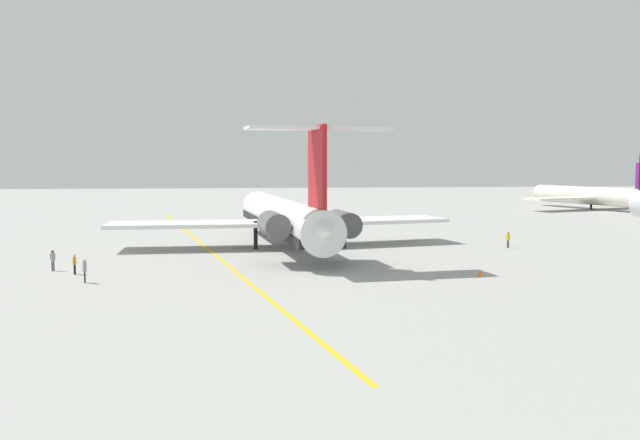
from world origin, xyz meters
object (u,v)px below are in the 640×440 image
at_px(main_jetliner, 285,217).
at_px(safety_cone_wingtip, 333,224).
at_px(ground_crew_portside, 75,262).
at_px(ground_crew_starboard, 85,268).
at_px(safety_cone_nose, 480,274).
at_px(ground_crew_near_tail, 53,258).
at_px(airliner_far_left, 588,196).
at_px(ground_crew_near_nose, 508,238).

height_order(main_jetliner, safety_cone_wingtip, main_jetliner).
height_order(ground_crew_portside, ground_crew_starboard, ground_crew_starboard).
bearing_deg(main_jetliner, safety_cone_nose, -151.54).
bearing_deg(ground_crew_near_tail, airliner_far_left, 138.93).
height_order(main_jetliner, ground_crew_portside, main_jetliner).
bearing_deg(airliner_far_left, ground_crew_near_nose, 127.88).
distance_m(airliner_far_left, safety_cone_wingtip, 60.04).
bearing_deg(safety_cone_wingtip, ground_crew_portside, -33.33).
height_order(airliner_far_left, ground_crew_near_tail, airliner_far_left).
distance_m(main_jetliner, safety_cone_wingtip, 26.79).
relative_size(main_jetliner, ground_crew_near_tail, 23.61).
xyz_separation_m(ground_crew_portside, safety_cone_wingtip, (-40.38, 26.56, -0.78)).
relative_size(main_jetliner, ground_crew_portside, 25.15).
height_order(airliner_far_left, safety_cone_wingtip, airliner_far_left).
xyz_separation_m(main_jetliner, ground_crew_near_tail, (13.09, -20.37, -2.20)).
bearing_deg(ground_crew_near_tail, main_jetliner, 132.67).
bearing_deg(ground_crew_near_nose, ground_crew_portside, 145.47).
height_order(ground_crew_near_tail, safety_cone_wingtip, ground_crew_near_tail).
bearing_deg(ground_crew_near_nose, ground_crew_starboard, 151.41).
relative_size(ground_crew_near_nose, safety_cone_nose, 3.07).
xyz_separation_m(airliner_far_left, ground_crew_near_nose, (55.59, -37.93, -1.55)).
distance_m(main_jetliner, ground_crew_near_nose, 23.82).
bearing_deg(ground_crew_portside, ground_crew_starboard, 134.74).
relative_size(airliner_far_left, ground_crew_near_tail, 16.49).
bearing_deg(ground_crew_starboard, safety_cone_nose, -10.61).
bearing_deg(ground_crew_near_tail, safety_cone_nose, 88.51).
distance_m(ground_crew_portside, ground_crew_starboard, 4.52).
xyz_separation_m(ground_crew_near_tail, ground_crew_portside, (2.04, 2.23, -0.07)).
bearing_deg(ground_crew_near_nose, ground_crew_near_tail, 142.16).
bearing_deg(safety_cone_nose, ground_crew_near_tail, -101.44).
distance_m(ground_crew_near_tail, ground_crew_portside, 3.03).
height_order(ground_crew_near_tail, ground_crew_portside, ground_crew_near_tail).
height_order(ground_crew_near_nose, safety_cone_wingtip, ground_crew_near_nose).
bearing_deg(ground_crew_starboard, ground_crew_near_nose, 13.75).
xyz_separation_m(main_jetliner, ground_crew_near_nose, (2.41, 23.59, -2.26)).
relative_size(main_jetliner, airliner_far_left, 1.43).
bearing_deg(ground_crew_near_tail, safety_cone_wingtip, 153.04).
bearing_deg(safety_cone_wingtip, airliner_far_left, 117.76).
distance_m(ground_crew_near_tail, ground_crew_starboard, 7.36).
height_order(main_jetliner, ground_crew_near_tail, main_jetliner).
bearing_deg(airliner_far_left, ground_crew_starboard, 115.11).
xyz_separation_m(ground_crew_near_nose, ground_crew_portside, (12.73, -41.72, -0.02)).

